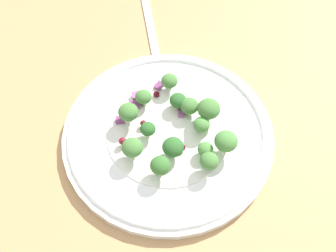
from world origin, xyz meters
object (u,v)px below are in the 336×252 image
broccoli_floret_1 (205,149)px  broccoli_floret_2 (226,142)px  broccoli_floret_0 (173,147)px  plate (168,134)px  fork (153,38)px

broccoli_floret_1 → broccoli_floret_2: (1.98, -1.51, 1.02)cm
broccoli_floret_1 → broccoli_floret_0: bearing=130.8°
plate → broccoli_floret_2: (2.42, -7.15, 2.71)cm
broccoli_floret_2 → broccoli_floret_0: bearing=135.4°
plate → broccoli_floret_1: size_ratio=13.80×
broccoli_floret_1 → broccoli_floret_2: 2.69cm
broccoli_floret_1 → plate: bearing=94.4°
fork → broccoli_floret_0: bearing=-131.6°
fork → broccoli_floret_2: bearing=-115.1°
broccoli_floret_0 → fork: 21.56cm
plate → broccoli_floret_1: bearing=-85.6°
plate → broccoli_floret_0: size_ratio=10.22×
plate → fork: bearing=48.0°
plate → broccoli_floret_0: broccoli_floret_0 is taller
plate → broccoli_floret_1: (0.44, -5.64, 1.70)cm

